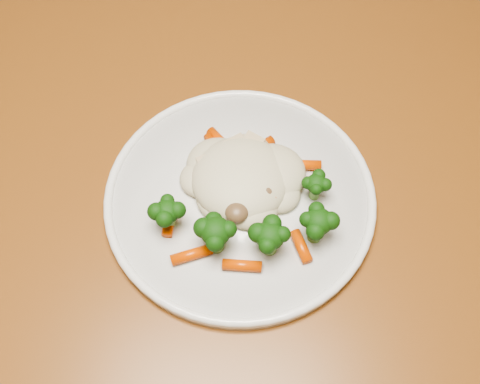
{
  "coord_description": "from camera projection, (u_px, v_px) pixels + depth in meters",
  "views": [
    {
      "loc": [
        0.16,
        -0.13,
        1.34
      ],
      "look_at": [
        0.14,
        0.21,
        0.77
      ],
      "focal_mm": 45.0,
      "sensor_mm": 36.0,
      "label": 1
    }
  ],
  "objects": [
    {
      "name": "meal",
      "position": [
        245.0,
        192.0,
        0.65
      ],
      "size": [
        0.2,
        0.18,
        0.05
      ],
      "color": "beige",
      "rests_on": "plate"
    },
    {
      "name": "plate",
      "position": [
        240.0,
        198.0,
        0.68
      ],
      "size": [
        0.3,
        0.3,
        0.01
      ],
      "primitive_type": "cylinder",
      "color": "white",
      "rests_on": "dining_table"
    },
    {
      "name": "dining_table",
      "position": [
        214.0,
        229.0,
        0.76
      ],
      "size": [
        1.41,
        1.03,
        0.75
      ],
      "rotation": [
        0.0,
        0.0,
        0.13
      ],
      "color": "brown",
      "rests_on": "ground"
    }
  ]
}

